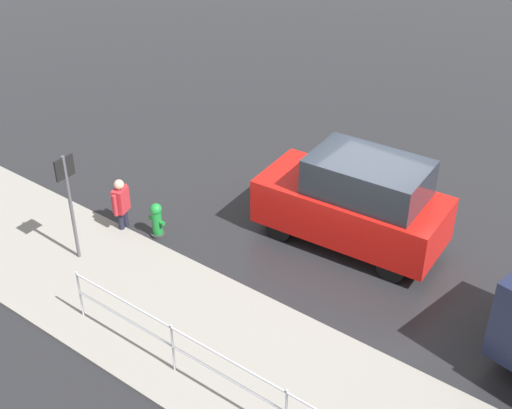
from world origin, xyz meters
TOP-DOWN VIEW (x-y plane):
  - ground_plane at (0.00, 0.00)m, footprint 60.00×60.00m
  - kerb_strip at (0.00, 4.20)m, footprint 24.00×3.20m
  - moving_hatchback at (0.32, 0.04)m, footprint 4.02×2.00m
  - fire_hydrant at (3.80, 2.35)m, footprint 0.42×0.31m
  - pedestrian at (4.60, 2.59)m, footprint 0.34×0.55m
  - metal_railing at (-1.49, 5.08)m, footprint 9.20×0.04m
  - sign_post at (4.54, 3.92)m, footprint 0.07×0.44m

SIDE VIEW (x-z plane):
  - ground_plane at x=0.00m, z-range 0.00..0.00m
  - kerb_strip at x=0.00m, z-range 0.00..0.04m
  - fire_hydrant at x=3.80m, z-range 0.00..0.80m
  - pedestrian at x=4.60m, z-range 0.07..1.29m
  - metal_railing at x=-1.49m, z-range 0.20..1.25m
  - moving_hatchback at x=0.32m, z-range 0.00..2.06m
  - sign_post at x=4.54m, z-range 0.38..2.78m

